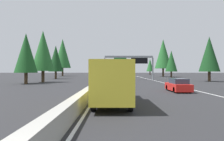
% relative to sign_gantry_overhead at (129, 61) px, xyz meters
% --- Properties ---
extents(ground_plane, '(320.00, 320.00, 0.00)m').
position_rel_sign_gantry_overhead_xyz_m(ground_plane, '(10.38, 6.04, -4.88)').
color(ground_plane, '#262628').
extents(median_barrier, '(180.00, 0.56, 0.90)m').
position_rel_sign_gantry_overhead_xyz_m(median_barrier, '(30.38, 6.34, -4.43)').
color(median_barrier, '#9E9B93').
rests_on(median_barrier, ground).
extents(shoulder_stripe_right, '(160.00, 0.16, 0.01)m').
position_rel_sign_gantry_overhead_xyz_m(shoulder_stripe_right, '(20.38, -5.48, -4.88)').
color(shoulder_stripe_right, silver).
rests_on(shoulder_stripe_right, ground).
extents(shoulder_stripe_median, '(160.00, 0.16, 0.01)m').
position_rel_sign_gantry_overhead_xyz_m(shoulder_stripe_median, '(20.38, 5.79, -4.88)').
color(shoulder_stripe_median, silver).
rests_on(shoulder_stripe_median, ground).
extents(sign_gantry_overhead, '(0.50, 12.68, 6.14)m').
position_rel_sign_gantry_overhead_xyz_m(sign_gantry_overhead, '(0.00, 0.00, 0.00)').
color(sign_gantry_overhead, gray).
rests_on(sign_gantry_overhead, ground).
extents(box_truck_near_center, '(8.50, 2.40, 2.95)m').
position_rel_sign_gantry_overhead_xyz_m(box_truck_near_center, '(-36.99, 4.34, -3.27)').
color(box_truck_near_center, gold).
rests_on(box_truck_near_center, ground).
extents(sedan_mid_left, '(4.40, 1.80, 1.47)m').
position_rel_sign_gantry_overhead_xyz_m(sedan_mid_left, '(-28.81, -3.03, -4.20)').
color(sedan_mid_left, red).
rests_on(sedan_mid_left, ground).
extents(bus_distant_a, '(11.50, 2.55, 3.10)m').
position_rel_sign_gantry_overhead_xyz_m(bus_distant_a, '(19.79, 0.65, -3.17)').
color(bus_distant_a, '#1E4793').
rests_on(bus_distant_a, ground).
extents(pickup_far_left, '(5.60, 2.00, 1.86)m').
position_rel_sign_gantry_overhead_xyz_m(pickup_far_left, '(76.30, -3.21, -3.97)').
color(pickup_far_left, slate).
rests_on(pickup_far_left, ground).
extents(minivan_far_right, '(5.00, 1.95, 1.69)m').
position_rel_sign_gantry_overhead_xyz_m(minivan_far_right, '(75.50, 4.16, -3.93)').
color(minivan_far_right, '#AD931E').
rests_on(minivan_far_right, ground).
extents(conifer_right_near, '(4.29, 4.29, 9.76)m').
position_rel_sign_gantry_overhead_xyz_m(conifer_right_near, '(-7.85, -16.62, 1.04)').
color(conifer_right_near, '#4C3823').
rests_on(conifer_right_near, ground).
extents(conifer_right_mid, '(4.06, 4.06, 9.22)m').
position_rel_sign_gantry_overhead_xyz_m(conifer_right_mid, '(17.42, -15.79, 0.72)').
color(conifer_right_mid, '#4C3823').
rests_on(conifer_right_mid, ground).
extents(conifer_right_far, '(6.45, 6.45, 14.67)m').
position_rel_sign_gantry_overhead_xyz_m(conifer_right_far, '(27.37, -15.51, 4.04)').
color(conifer_right_far, '#4C3823').
rests_on(conifer_right_far, ground).
extents(conifer_right_distant, '(3.86, 3.86, 8.77)m').
position_rel_sign_gantry_overhead_xyz_m(conifer_right_distant, '(57.85, -16.04, 0.44)').
color(conifer_right_distant, '#4C3823').
rests_on(conifer_right_distant, ground).
extents(conifer_left_foreground, '(3.97, 3.97, 9.02)m').
position_rel_sign_gantry_overhead_xyz_m(conifer_left_foreground, '(-15.66, 19.73, 0.59)').
color(conifer_left_foreground, '#4C3823').
rests_on(conifer_left_foreground, ground).
extents(conifer_left_near, '(4.58, 4.58, 10.41)m').
position_rel_sign_gantry_overhead_xyz_m(conifer_left_near, '(-11.02, 18.32, 1.44)').
color(conifer_left_near, '#4C3823').
rests_on(conifer_left_near, ground).
extents(conifer_left_mid, '(4.18, 4.18, 9.51)m').
position_rel_sign_gantry_overhead_xyz_m(conifer_left_mid, '(5.89, 20.55, 0.89)').
color(conifer_left_mid, '#4C3823').
rests_on(conifer_left_mid, ground).
extents(conifer_left_far, '(7.02, 7.02, 15.96)m').
position_rel_sign_gantry_overhead_xyz_m(conifer_left_far, '(34.82, 25.85, 4.82)').
color(conifer_left_far, '#4C3823').
rests_on(conifer_left_far, ground).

